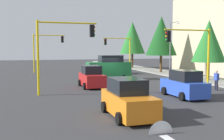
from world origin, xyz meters
name	(u,v)px	position (x,y,z in m)	size (l,w,h in m)	color
ground_plane	(111,82)	(0.00, 0.00, 0.00)	(120.00, 120.00, 0.00)	#353538
sidewalk_kerb	(175,74)	(-5.00, 10.50, 0.07)	(80.00, 4.00, 0.15)	gray
lane_arrow_near	(118,106)	(11.51, -3.00, 0.01)	(2.40, 1.10, 1.10)	silver
lane_arrow_mid	(167,138)	(17.51, -3.00, 0.01)	(2.40, 1.10, 1.10)	silver
traffic_signal_near_left	(191,46)	(6.00, 5.64, 3.77)	(0.36, 4.59, 5.30)	yellow
traffic_signal_far_right	(46,45)	(-14.00, -5.69, 3.99)	(0.36, 4.59, 5.64)	yellow
traffic_signal_near_right	(62,42)	(6.00, -5.69, 3.99)	(0.36, 4.59, 5.63)	yellow
traffic_signal_far_left	(119,47)	(-14.00, 5.64, 3.78)	(0.36, 4.59, 5.32)	yellow
street_lamp_curbside	(172,42)	(-3.61, 9.20, 4.35)	(2.15, 0.28, 7.00)	slate
tree_roadside_far	(132,38)	(-18.00, 9.50, 5.45)	(4.53, 4.53, 8.30)	brown
tree_roadside_near	(209,41)	(2.00, 10.50, 4.32)	(3.63, 3.63, 6.61)	brown
tree_roadside_mid	(161,36)	(-8.00, 10.00, 5.33)	(4.43, 4.43, 8.11)	brown
delivery_van_green	(109,69)	(-2.00, 0.39, 1.28)	(2.22, 4.80, 2.77)	#1E7238
car_orange	(128,99)	(13.92, -3.30, 0.90)	(4.19, 2.06, 1.98)	orange
car_red	(92,77)	(2.99, -2.72, 0.90)	(3.90, 2.04, 1.98)	red
car_black	(113,67)	(-9.16, 3.04, 0.90)	(3.97, 2.06, 1.98)	black
car_blue	(184,85)	(9.90, 2.54, 0.90)	(4.07, 1.99, 1.98)	blue
pedestrian_crossing	(216,80)	(7.93, 6.91, 0.91)	(0.40, 0.24, 1.70)	#262638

